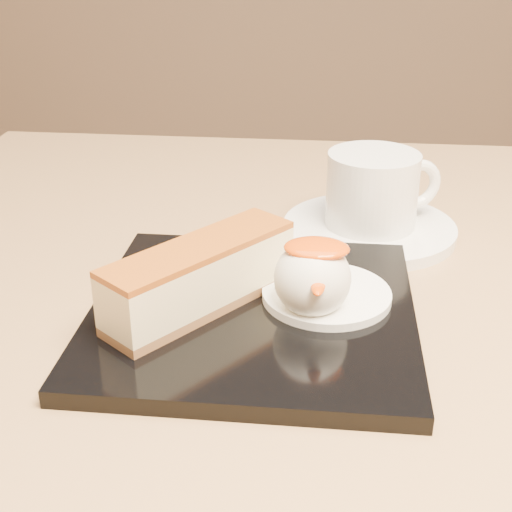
# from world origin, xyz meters

# --- Properties ---
(table) EXTENTS (0.80, 0.80, 0.72)m
(table) POSITION_xyz_m (0.00, 0.00, 0.56)
(table) COLOR black
(table) RESTS_ON ground
(dessert_plate) EXTENTS (0.22, 0.22, 0.01)m
(dessert_plate) POSITION_xyz_m (-0.04, -0.03, 0.73)
(dessert_plate) COLOR black
(dessert_plate) RESTS_ON table
(cheesecake) EXTENTS (0.12, 0.14, 0.05)m
(cheesecake) POSITION_xyz_m (-0.07, -0.04, 0.76)
(cheesecake) COLOR brown
(cheesecake) RESTS_ON dessert_plate
(cream_smear) EXTENTS (0.09, 0.09, 0.01)m
(cream_smear) POSITION_xyz_m (0.01, -0.02, 0.73)
(cream_smear) COLOR white
(cream_smear) RESTS_ON dessert_plate
(ice_cream_scoop) EXTENTS (0.05, 0.05, 0.05)m
(ice_cream_scoop) POSITION_xyz_m (0.00, -0.04, 0.76)
(ice_cream_scoop) COLOR white
(ice_cream_scoop) RESTS_ON cream_smear
(mango_sauce) EXTENTS (0.04, 0.03, 0.01)m
(mango_sauce) POSITION_xyz_m (0.01, -0.04, 0.78)
(mango_sauce) COLOR #DA4506
(mango_sauce) RESTS_ON ice_cream_scoop
(mint_sprig) EXTENTS (0.03, 0.02, 0.00)m
(mint_sprig) POSITION_xyz_m (-0.02, 0.01, 0.74)
(mint_sprig) COLOR #2B833D
(mint_sprig) RESTS_ON cream_smear
(saucer) EXTENTS (0.15, 0.15, 0.01)m
(saucer) POSITION_xyz_m (0.05, 0.12, 0.72)
(saucer) COLOR white
(saucer) RESTS_ON table
(coffee_cup) EXTENTS (0.10, 0.08, 0.06)m
(coffee_cup) POSITION_xyz_m (0.05, 0.12, 0.76)
(coffee_cup) COLOR white
(coffee_cup) RESTS_ON saucer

